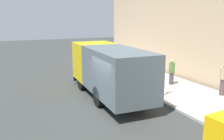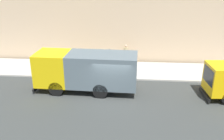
{
  "view_description": "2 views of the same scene",
  "coord_description": "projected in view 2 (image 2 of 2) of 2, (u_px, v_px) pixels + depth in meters",
  "views": [
    {
      "loc": [
        -4.19,
        -9.7,
        4.32
      ],
      "look_at": [
        0.83,
        1.26,
        1.67
      ],
      "focal_mm": 38.29,
      "sensor_mm": 36.0,
      "label": 1
    },
    {
      "loc": [
        -15.06,
        -1.18,
        7.93
      ],
      "look_at": [
        0.66,
        0.06,
        1.75
      ],
      "focal_mm": 39.7,
      "sensor_mm": 36.0,
      "label": 2
    }
  ],
  "objects": [
    {
      "name": "pedestrian_walking",
      "position": [
        92.0,
        58.0,
        21.83
      ],
      "size": [
        0.52,
        0.52,
        1.63
      ],
      "rotation": [
        0.0,
        0.0,
        5.31
      ],
      "color": "#4D4151",
      "rests_on": "sidewalk"
    },
    {
      "name": "large_utility_truck",
      "position": [
        86.0,
        70.0,
        17.37
      ],
      "size": [
        2.53,
        7.25,
        2.8
      ],
      "rotation": [
        0.0,
        0.0,
        -0.03
      ],
      "color": "yellow",
      "rests_on": "ground"
    },
    {
      "name": "street_sign_post",
      "position": [
        110.0,
        60.0,
        19.54
      ],
      "size": [
        0.44,
        0.08,
        2.32
      ],
      "color": "#4C5156",
      "rests_on": "sidewalk"
    },
    {
      "name": "sidewalk",
      "position": [
        117.0,
        70.0,
        21.63
      ],
      "size": [
        4.11,
        30.0,
        0.12
      ],
      "primitive_type": "cube",
      "color": "#ACA8A0",
      "rests_on": "ground"
    },
    {
      "name": "ground",
      "position": [
        112.0,
        97.0,
        16.95
      ],
      "size": [
        80.0,
        80.0,
        0.0
      ],
      "primitive_type": "plane",
      "color": "#373A38"
    },
    {
      "name": "building_facade",
      "position": [
        119.0,
        12.0,
        22.3
      ],
      "size": [
        0.5,
        30.0,
        9.41
      ],
      "primitive_type": "cube",
      "color": "#CFB08C",
      "rests_on": "ground"
    },
    {
      "name": "pedestrian_standing",
      "position": [
        126.0,
        54.0,
        22.67
      ],
      "size": [
        0.47,
        0.47,
        1.77
      ],
      "rotation": [
        0.0,
        0.0,
        1.77
      ],
      "color": "brown",
      "rests_on": "sidewalk"
    }
  ]
}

